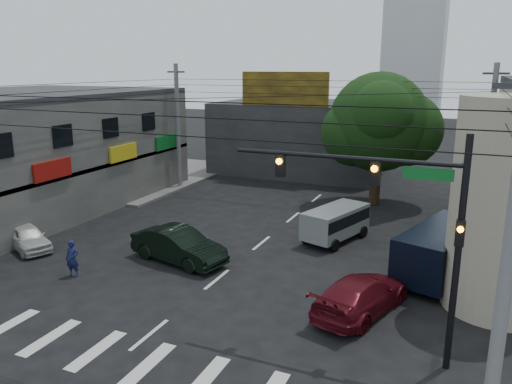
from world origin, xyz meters
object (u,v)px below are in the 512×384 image
Objects in this scene: white_compact at (28,237)px; silver_minivan at (336,224)px; utility_pole_far_right at (488,144)px; traffic_officer at (72,259)px; traffic_gantry at (401,211)px; street_tree at (379,123)px; utility_pole_far_left at (178,127)px; utility_pole_near_right at (506,277)px; navy_van at (441,253)px; dark_sedan at (178,245)px; maroon_sedan at (361,295)px.

silver_minivan is (13.93, 7.39, 0.27)m from white_compact.
silver_minivan is (-7.07, -7.06, -3.71)m from utility_pole_far_right.
utility_pole_far_right is at bearing 32.05° from traffic_officer.
silver_minivan is (-4.40, 9.95, -3.94)m from traffic_gantry.
utility_pole_far_left is at bearing -176.05° from street_tree.
utility_pole_near_right is 1.00× the size of utility_pole_far_left.
utility_pole_near_right is 20.50m from utility_pole_far_right.
navy_van is (-1.66, -9.94, -3.46)m from utility_pole_far_right.
silver_minivan is (-0.57, -8.06, -4.58)m from street_tree.
silver_minivan is 13.09m from traffic_officer.
dark_sedan is at bearing 149.80° from utility_pole_near_right.
silver_minivan reaches higher than dark_sedan.
utility_pole_near_right is (6.50, -21.50, -0.87)m from street_tree.
utility_pole_far_right is 1.75× the size of maroon_sedan.
navy_van is (19.34, 4.52, 0.52)m from white_compact.
white_compact is (-21.00, 6.05, -3.98)m from utility_pole_near_right.
maroon_sedan is at bearing 124.72° from utility_pole_near_right.
street_tree is at bearing 106.82° from utility_pole_near_right.
white_compact is 19.87m from navy_van.
utility_pole_far_right is at bearing 81.06° from traffic_gantry.
maroon_sedan is at bearing 168.29° from navy_van.
street_tree is at bearing -12.95° from dark_sedan.
dark_sedan is 3.11× the size of traffic_officer.
maroon_sedan is at bearing -81.46° from street_tree.
utility_pole_far_left is 16.05m from silver_minivan.
street_tree is 6.63m from utility_pole_far_right.
silver_minivan is (6.04, 5.81, 0.09)m from dark_sedan.
traffic_gantry is at bearing -15.89° from traffic_officer.
traffic_gantry is 1.19× the size of navy_van.
dark_sedan is (-13.11, 7.63, -3.80)m from utility_pole_near_right.
utility_pole_near_right reaches higher than street_tree.
utility_pole_far_right is (21.00, 0.00, 0.00)m from utility_pole_far_left.
utility_pole_far_right is (0.00, 20.50, 0.00)m from utility_pole_near_right.
utility_pole_far_left is 21.00m from utility_pole_far_right.
utility_pole_far_left is at bearing 137.14° from traffic_gantry.
utility_pole_far_left is (-21.00, 20.50, 0.00)m from utility_pole_near_right.
traffic_officer is (-3.34, -3.31, 0.02)m from dark_sedan.
utility_pole_far_right is at bearing -30.75° from white_compact.
white_compact is at bearing 113.89° from dark_sedan.
utility_pole_far_right is at bearing 90.00° from utility_pole_near_right.
navy_van is (-1.66, 10.56, -3.46)m from utility_pole_near_right.
utility_pole_near_right reaches higher than white_compact.
traffic_gantry is at bearing -99.07° from dark_sedan.
maroon_sedan is 1.18× the size of silver_minivan.
street_tree reaches higher than dark_sedan.
traffic_gantry is at bearing -78.01° from street_tree.
traffic_gantry is 11.57m from silver_minivan.
white_compact is 16.83m from maroon_sedan.
utility_pole_far_right is (6.50, -1.00, -0.87)m from street_tree.
utility_pole_far_left is 1.75× the size of maroon_sedan.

